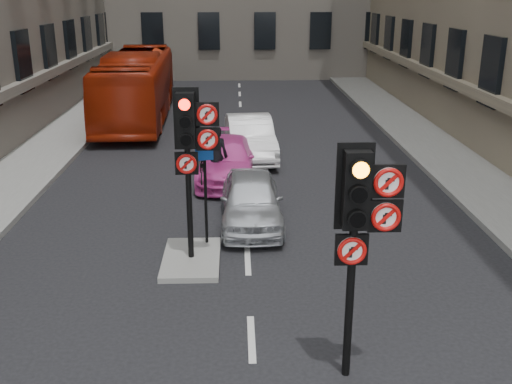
{
  "coord_description": "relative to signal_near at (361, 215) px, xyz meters",
  "views": [
    {
      "loc": [
        -0.22,
        -6.63,
        5.56
      ],
      "look_at": [
        0.08,
        1.96,
        2.6
      ],
      "focal_mm": 42.0,
      "sensor_mm": 36.0,
      "label": 1
    }
  ],
  "objects": [
    {
      "name": "car_white",
      "position": [
        -1.23,
        12.2,
        -1.88
      ],
      "size": [
        1.8,
        4.34,
        1.4
      ],
      "primitive_type": "imported",
      "rotation": [
        0.0,
        0.0,
        0.08
      ],
      "color": "white",
      "rests_on": "ground"
    },
    {
      "name": "pavement_right",
      "position": [
        5.71,
        11.01,
        -2.5
      ],
      "size": [
        3.0,
        50.0,
        0.16
      ],
      "primitive_type": "cube",
      "color": "gray",
      "rests_on": "ground"
    },
    {
      "name": "signal_near",
      "position": [
        0.0,
        0.0,
        0.0
      ],
      "size": [
        0.91,
        0.4,
        3.58
      ],
      "color": "black",
      "rests_on": "ground"
    },
    {
      "name": "centre_island",
      "position": [
        -2.69,
        4.01,
        -2.52
      ],
      "size": [
        1.2,
        2.0,
        0.12
      ],
      "primitive_type": "cube",
      "color": "gray",
      "rests_on": "ground"
    },
    {
      "name": "car_pink",
      "position": [
        -1.99,
        9.79,
        -1.98
      ],
      "size": [
        1.85,
        4.19,
        1.2
      ],
      "primitive_type": "imported",
      "rotation": [
        0.0,
        0.0,
        -0.04
      ],
      "color": "#DA40A1",
      "rests_on": "ground"
    },
    {
      "name": "motorcycle",
      "position": [
        -2.69,
        8.84,
        -2.04
      ],
      "size": [
        0.56,
        1.81,
        1.08
      ],
      "primitive_type": "imported",
      "rotation": [
        0.0,
        0.0,
        0.03
      ],
      "color": "black",
      "rests_on": "ground"
    },
    {
      "name": "pavement_left",
      "position": [
        -8.69,
        11.01,
        -2.5
      ],
      "size": [
        3.0,
        50.0,
        0.16
      ],
      "primitive_type": "cube",
      "color": "gray",
      "rests_on": "ground"
    },
    {
      "name": "info_sign",
      "position": [
        -2.39,
        4.73,
        -1.02
      ],
      "size": [
        0.38,
        0.15,
        2.24
      ],
      "rotation": [
        0.0,
        0.0,
        0.2
      ],
      "color": "black",
      "rests_on": "centre_island"
    },
    {
      "name": "car_silver",
      "position": [
        -1.35,
        6.15,
        -1.96
      ],
      "size": [
        1.49,
        3.68,
        1.25
      ],
      "primitive_type": "imported",
      "rotation": [
        0.0,
        0.0,
        0.0
      ],
      "color": "#B8BBC0",
      "rests_on": "ground"
    },
    {
      "name": "motorcyclist",
      "position": [
        -2.28,
        9.04,
        -1.67
      ],
      "size": [
        0.73,
        0.53,
        1.83
      ],
      "primitive_type": "imported",
      "rotation": [
        0.0,
        0.0,
        2.99
      ],
      "color": "black",
      "rests_on": "ground"
    },
    {
      "name": "bus_red",
      "position": [
        -5.99,
        18.51,
        -1.11
      ],
      "size": [
        2.87,
        10.64,
        2.94
      ],
      "primitive_type": "imported",
      "rotation": [
        0.0,
        0.0,
        0.04
      ],
      "color": "#9A210B",
      "rests_on": "ground"
    },
    {
      "name": "signal_far",
      "position": [
        -2.6,
        4.0,
        0.12
      ],
      "size": [
        0.91,
        0.4,
        3.58
      ],
      "color": "black",
      "rests_on": "centre_island"
    }
  ]
}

